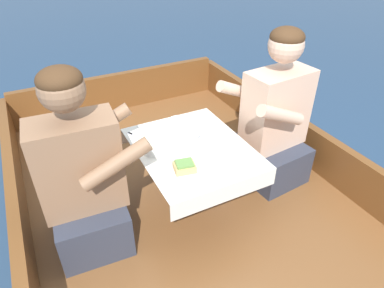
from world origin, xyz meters
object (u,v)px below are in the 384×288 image
object	(u,v)px
person_starboard	(273,124)
coffee_cup_starboard	(191,139)
person_port	(84,181)
coffee_cup_port	(159,129)
sandwich	(184,166)

from	to	relation	value
person_starboard	coffee_cup_starboard	size ratio (longest dim) A/B	9.35
person_port	person_starboard	xyz separation A→B (m)	(1.19, 0.01, 0.01)
person_starboard	coffee_cup_port	world-z (taller)	person_starboard
person_port	coffee_cup_starboard	distance (m)	0.61
person_port	coffee_cup_starboard	bearing A→B (deg)	5.17
person_port	coffee_cup_starboard	world-z (taller)	person_port
person_port	person_starboard	bearing A→B (deg)	4.59
sandwich	coffee_cup_port	size ratio (longest dim) A/B	1.32
person_port	person_starboard	world-z (taller)	person_starboard
person_starboard	coffee_cup_starboard	world-z (taller)	person_starboard
person_port	sandwich	xyz separation A→B (m)	(0.46, -0.20, 0.06)
person_starboard	coffee_cup_starboard	xyz separation A→B (m)	(-0.59, -0.00, 0.05)
person_starboard	coffee_cup_port	bearing A→B (deg)	-19.95
sandwich	coffee_cup_port	world-z (taller)	sandwich
sandwich	coffee_cup_starboard	distance (m)	0.26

